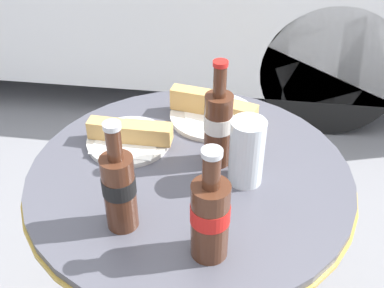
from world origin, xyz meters
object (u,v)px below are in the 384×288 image
Objects in this scene: drinking_glass at (246,155)px; lunch_plate_near at (213,111)px; bistro_table at (190,230)px; lunch_plate_far at (130,137)px; cola_bottle_center at (218,125)px; cola_bottle_left at (210,216)px; cola_bottle_right at (119,188)px.

drinking_glass is 0.26m from lunch_plate_near.
lunch_plate_far is at bearing 151.39° from bistro_table.
cola_bottle_center reaches higher than bistro_table.
drinking_glass reaches higher than lunch_plate_near.
lunch_plate_far is at bearing 169.34° from cola_bottle_center.
cola_bottle_center reaches higher than cola_bottle_left.
bistro_table is at bearing 58.85° from cola_bottle_right.
cola_bottle_right is 0.28m from lunch_plate_far.
cola_bottle_right reaches higher than bistro_table.
cola_bottle_center reaches higher than lunch_plate_far.
bistro_table is at bearing 106.85° from cola_bottle_left.
bistro_table is at bearing -97.50° from lunch_plate_near.
cola_bottle_center is 0.23m from lunch_plate_far.
cola_bottle_left reaches higher than lunch_plate_far.
lunch_plate_near is at bearing 36.36° from lunch_plate_far.
cola_bottle_left is at bearing -15.36° from cola_bottle_right.
cola_bottle_left is 0.93× the size of cola_bottle_center.
cola_bottle_right is at bearing 164.64° from cola_bottle_left.
cola_bottle_center is 0.09m from drinking_glass.
cola_bottle_center is at bearing 39.16° from bistro_table.
cola_bottle_left is at bearing -104.30° from drinking_glass.
cola_bottle_left is 1.14× the size of lunch_plate_far.
cola_bottle_right is 1.03× the size of lunch_plate_near.
lunch_plate_near reaches higher than bistro_table.
lunch_plate_near is (-0.04, 0.45, -0.07)m from cola_bottle_left.
lunch_plate_near is (-0.03, 0.18, -0.08)m from cola_bottle_center.
cola_bottle_right is 0.28m from drinking_glass.
cola_bottle_center is at bearing 53.76° from cola_bottle_right.
lunch_plate_near is at bearing 94.91° from cola_bottle_left.
cola_bottle_right is 0.94× the size of cola_bottle_center.
drinking_glass is at bearing -19.17° from lunch_plate_far.
cola_bottle_left reaches higher than bistro_table.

